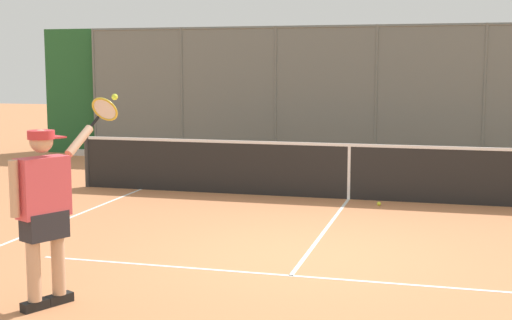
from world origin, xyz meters
name	(u,v)px	position (x,y,z in m)	size (l,w,h in m)	color
ground_plane	(306,256)	(0.00, 0.00, 0.00)	(60.00, 60.00, 0.00)	#C67A4C
court_line_markings	(284,284)	(0.00, 1.16, 0.00)	(7.77, 8.58, 0.01)	white
fence_backdrop	(379,95)	(0.00, -8.99, 1.60)	(17.20, 1.37, 3.22)	slate
tennis_net	(349,171)	(0.00, -3.86, 0.49)	(9.98, 0.09, 1.07)	#2D2D2D
tennis_player	(45,204)	(2.02, 2.41, 0.99)	(0.58, 1.37, 1.98)	black
tennis_ball_mid_court	(379,204)	(-0.56, -3.41, 0.03)	(0.07, 0.07, 0.07)	#CCDB33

